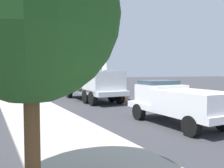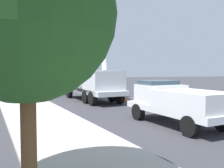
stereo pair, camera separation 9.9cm
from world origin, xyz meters
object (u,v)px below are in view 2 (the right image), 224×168
Objects in this scene: utility_bucket_truck at (91,81)px; passing_minivan at (101,83)px; traffic_cone_mid_rear at (125,97)px; traffic_cone_mid_front at (165,106)px; traffic_signal_mast at (31,34)px; traffic_cone_trailing at (90,91)px; service_pickup_truck at (177,102)px.

passing_minivan is at bearing -17.60° from utility_bucket_truck.
utility_bucket_truck is 1.68× the size of passing_minivan.
traffic_cone_mid_front is at bearing -169.92° from traffic_cone_mid_rear.
passing_minivan is 0.63× the size of traffic_signal_mast.
traffic_signal_mast reaches higher than traffic_cone_trailing.
traffic_cone_trailing is (11.47, 2.59, 0.01)m from traffic_cone_mid_front.
traffic_cone_mid_front is 0.09× the size of traffic_signal_mast.
passing_minivan is (19.40, -0.71, -0.15)m from service_pickup_truck.
traffic_cone_mid_front is 11.76m from traffic_cone_trailing.
traffic_cone_mid_rear is (-10.72, 0.41, -0.61)m from passing_minivan.
service_pickup_truck is (-10.45, -2.13, -0.52)m from utility_bucket_truck.
service_pickup_truck is at bearing -168.47° from utility_bucket_truck.
traffic_signal_mast is (-6.55, 7.82, 4.78)m from passing_minivan.
utility_bucket_truck is 11.42× the size of traffic_cone_trailing.
traffic_cone_mid_rear is 1.00× the size of traffic_cone_trailing.
traffic_cone_trailing is at bearing 12.72° from traffic_cone_mid_front.
traffic_cone_mid_rear is 6.57m from traffic_cone_trailing.
service_pickup_truck reaches higher than traffic_cone_mid_rear.
traffic_cone_mid_front is (3.56, -1.21, -0.76)m from service_pickup_truck.
passing_minivan is at bearing -25.57° from traffic_cone_trailing.
traffic_cone_mid_front is at bearing -18.74° from service_pickup_truck.
traffic_cone_mid_rear is (5.12, 0.91, 0.01)m from traffic_cone_mid_front.
utility_bucket_truck is 11.45× the size of traffic_cone_mid_rear.
utility_bucket_truck is 6.89m from traffic_signal_mast.
traffic_signal_mast reaches higher than passing_minivan.
traffic_cone_trailing is (15.03, 1.38, -0.75)m from service_pickup_truck.
utility_bucket_truck is at bearing 11.53° from service_pickup_truck.
traffic_cone_mid_front is (-15.84, -0.50, -0.61)m from passing_minivan.
traffic_signal_mast is at bearing 129.97° from passing_minivan.
traffic_signal_mast is (9.29, 8.32, 5.40)m from traffic_cone_mid_front.
traffic_cone_mid_front is 5.20m from traffic_cone_mid_rear.
traffic_cone_trailing is at bearing -69.15° from traffic_signal_mast.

